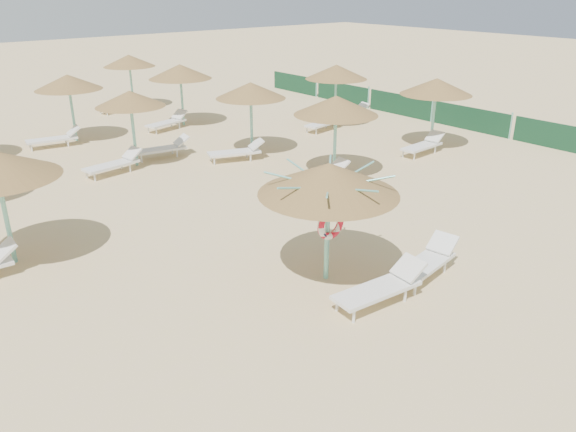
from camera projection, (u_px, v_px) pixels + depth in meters
ground at (335, 281)px, 12.32m from camera, size 120.00×120.00×0.00m
main_palapa at (329, 179)px, 11.56m from camera, size 2.97×2.97×2.66m
lounger_main_a at (382, 287)px, 11.38m from camera, size 2.13×0.81×0.76m
lounger_main_b at (427, 261)px, 12.43m from camera, size 2.08×0.91×0.73m
palapa_field at (177, 93)px, 20.53m from camera, size 19.81×17.30×2.71m
windbreak_fence at (401, 105)px, 27.43m from camera, size 0.08×19.84×1.10m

